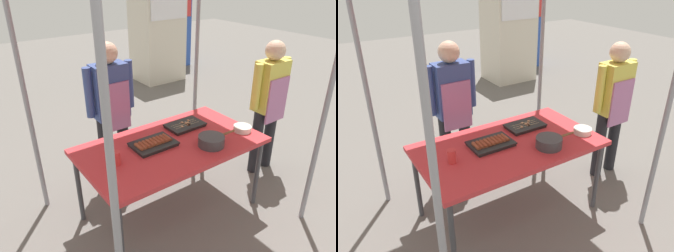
{
  "view_description": "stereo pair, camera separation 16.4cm",
  "coord_description": "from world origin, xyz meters",
  "views": [
    {
      "loc": [
        -1.49,
        -2.01,
        2.16
      ],
      "look_at": [
        0.0,
        0.05,
        0.9
      ],
      "focal_mm": 35.01,
      "sensor_mm": 36.0,
      "label": 1
    },
    {
      "loc": [
        -1.36,
        -2.1,
        2.16
      ],
      "look_at": [
        0.0,
        0.05,
        0.9
      ],
      "focal_mm": 35.01,
      "sensor_mm": 36.0,
      "label": 2
    }
  ],
  "objects": [
    {
      "name": "neighbor_stall_left",
      "position": [
        2.93,
        4.15,
        0.82
      ],
      "size": [
        1.01,
        0.61,
        1.63
      ],
      "color": "#2D51B2",
      "rests_on": "ground"
    },
    {
      "name": "neighbor_stall_right",
      "position": [
        2.23,
        3.48,
        0.89
      ],
      "size": [
        0.89,
        0.8,
        1.78
      ],
      "color": "beige",
      "rests_on": "ground"
    },
    {
      "name": "vendor_woman",
      "position": [
        -0.18,
        0.78,
        0.9
      ],
      "size": [
        0.52,
        0.22,
        1.52
      ],
      "rotation": [
        0.0,
        0.0,
        3.14
      ],
      "color": "black",
      "rests_on": "ground"
    },
    {
      "name": "customer_nearby",
      "position": [
        1.29,
        -0.0,
        0.87
      ],
      "size": [
        0.52,
        0.22,
        1.49
      ],
      "color": "black",
      "rests_on": "ground"
    },
    {
      "name": "drink_cup_near_edge",
      "position": [
        -0.55,
        -0.01,
        0.81
      ],
      "size": [
        0.07,
        0.07,
        0.11
      ],
      "primitive_type": "cylinder",
      "color": "red",
      "rests_on": "stall_table"
    },
    {
      "name": "condiment_bowl",
      "position": [
        0.68,
        -0.2,
        0.78
      ],
      "size": [
        0.17,
        0.17,
        0.05
      ],
      "primitive_type": "cylinder",
      "color": "silver",
      "rests_on": "stall_table"
    },
    {
      "name": "ground_plane",
      "position": [
        0.0,
        0.0,
        0.0
      ],
      "size": [
        18.0,
        18.0,
        0.0
      ],
      "primitive_type": "plane",
      "color": "#66605B"
    },
    {
      "name": "cooking_wok",
      "position": [
        0.26,
        -0.23,
        0.8
      ],
      "size": [
        0.39,
        0.23,
        0.09
      ],
      "color": "#38383A",
      "rests_on": "stall_table"
    },
    {
      "name": "tray_grilled_sausages",
      "position": [
        -0.15,
        0.06,
        0.77
      ],
      "size": [
        0.38,
        0.26,
        0.05
      ],
      "color": "black",
      "rests_on": "stall_table"
    },
    {
      "name": "stall_table",
      "position": [
        0.0,
        0.0,
        0.7
      ],
      "size": [
        1.6,
        0.9,
        0.75
      ],
      "color": "#C63338",
      "rests_on": "ground"
    },
    {
      "name": "tray_meat_skewers",
      "position": [
        0.3,
        0.18,
        0.77
      ],
      "size": [
        0.36,
        0.23,
        0.04
      ],
      "color": "black",
      "rests_on": "stall_table"
    }
  ]
}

